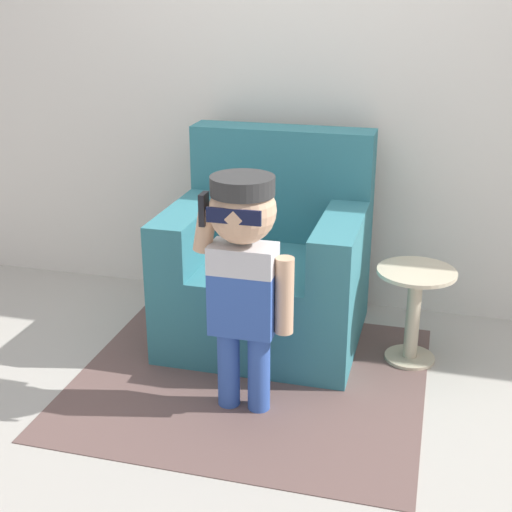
% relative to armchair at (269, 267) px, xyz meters
% --- Properties ---
extents(ground_plane, '(10.00, 10.00, 0.00)m').
position_rel_armchair_xyz_m(ground_plane, '(0.05, -0.28, -0.37)').
color(ground_plane, '#ADA89E').
extents(wall_back, '(10.00, 0.05, 2.60)m').
position_rel_armchair_xyz_m(wall_back, '(0.05, 0.50, 0.93)').
color(wall_back, silver).
rests_on(wall_back, ground_plane).
extents(armchair, '(0.95, 0.88, 1.04)m').
position_rel_armchair_xyz_m(armchair, '(0.00, 0.00, 0.00)').
color(armchair, teal).
rests_on(armchair, ground_plane).
extents(person_child, '(0.42, 0.32, 1.03)m').
position_rel_armchair_xyz_m(person_child, '(0.07, -0.72, 0.32)').
color(person_child, '#3356AD').
rests_on(person_child, ground_plane).
extents(side_table, '(0.37, 0.37, 0.47)m').
position_rel_armchair_xyz_m(side_table, '(0.74, -0.11, -0.09)').
color(side_table, beige).
rests_on(side_table, ground_plane).
extents(rug, '(1.59, 1.45, 0.01)m').
position_rel_armchair_xyz_m(rug, '(0.03, -0.50, -0.37)').
color(rug, brown).
rests_on(rug, ground_plane).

